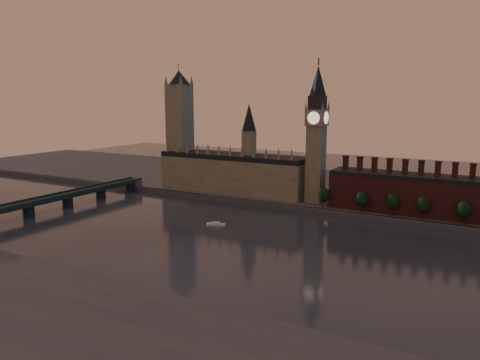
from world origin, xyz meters
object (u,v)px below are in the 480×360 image
(westminster_bridge, at_px, (45,202))
(river_boat, at_px, (216,224))
(big_ben, at_px, (317,133))
(victoria_tower, at_px, (180,124))

(westminster_bridge, distance_m, river_boat, 131.33)
(westminster_bridge, relative_size, river_boat, 15.89)
(big_ben, bearing_deg, westminster_bridge, -145.67)
(victoria_tower, height_order, river_boat, victoria_tower)
(victoria_tower, relative_size, river_boat, 8.58)
(westminster_bridge, bearing_deg, victoria_tower, 73.44)
(victoria_tower, distance_m, big_ben, 130.12)
(victoria_tower, relative_size, big_ben, 1.01)
(victoria_tower, xyz_separation_m, river_boat, (92.60, -87.33, -58.16))
(westminster_bridge, height_order, river_boat, westminster_bridge)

